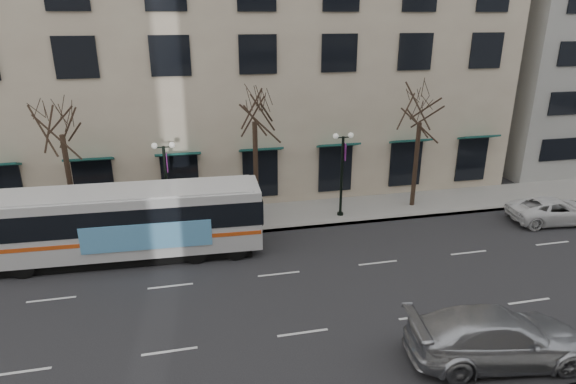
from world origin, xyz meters
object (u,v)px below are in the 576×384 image
object	(u,v)px
tree_far_left	(59,116)
tree_far_right	(421,106)
lamp_post_left	(167,183)
white_pickup	(554,210)
silver_car	(498,336)
city_bus	(128,221)
lamp_post_right	(342,171)
tree_far_mid	(254,105)

from	to	relation	value
tree_far_left	tree_far_right	bearing A→B (deg)	0.00
lamp_post_left	white_pickup	distance (m)	22.42
white_pickup	silver_car	bearing A→B (deg)	138.67
tree_far_left	tree_far_right	size ratio (longest dim) A/B	1.03
city_bus	lamp_post_right	bearing A→B (deg)	14.31
lamp_post_left	lamp_post_right	bearing A→B (deg)	0.00
tree_far_mid	lamp_post_right	distance (m)	6.41
lamp_post_left	city_bus	size ratio (longest dim) A/B	0.39
tree_far_right	lamp_post_right	bearing A→B (deg)	-173.15
lamp_post_right	city_bus	distance (m)	12.21
tree_far_left	white_pickup	xyz separation A→B (m)	(27.06, -4.00, -5.97)
lamp_post_left	city_bus	bearing A→B (deg)	-126.78
lamp_post_left	silver_car	size ratio (longest dim) A/B	0.82
lamp_post_left	tree_far_right	bearing A→B (deg)	2.29
lamp_post_right	city_bus	bearing A→B (deg)	-167.92
tree_far_left	lamp_post_left	size ratio (longest dim) A/B	1.60
lamp_post_right	silver_car	world-z (taller)	lamp_post_right
tree_far_right	tree_far_mid	bearing A→B (deg)	180.00
tree_far_right	lamp_post_left	size ratio (longest dim) A/B	1.55
lamp_post_left	city_bus	distance (m)	3.33
tree_far_mid	tree_far_right	distance (m)	10.01
white_pickup	tree_far_left	bearing A→B (deg)	87.36
lamp_post_right	white_pickup	size ratio (longest dim) A/B	1.00
white_pickup	lamp_post_left	bearing A→B (deg)	87.00
silver_car	white_pickup	bearing A→B (deg)	-39.16
tree_far_right	tree_far_left	bearing A→B (deg)	180.00
tree_far_mid	white_pickup	world-z (taller)	tree_far_mid
tree_far_right	silver_car	bearing A→B (deg)	-104.79
tree_far_left	tree_far_mid	bearing A→B (deg)	0.00
silver_car	tree_far_right	bearing A→B (deg)	-6.86
tree_far_left	silver_car	world-z (taller)	tree_far_left
tree_far_left	lamp_post_right	size ratio (longest dim) A/B	1.60
lamp_post_right	city_bus	world-z (taller)	lamp_post_right
tree_far_right	silver_car	world-z (taller)	tree_far_right
tree_far_mid	city_bus	distance (m)	9.05
tree_far_right	city_bus	distance (m)	17.76
tree_far_mid	lamp_post_right	size ratio (longest dim) A/B	1.64
tree_far_right	city_bus	xyz separation A→B (m)	(-16.90, -3.15, -4.46)
city_bus	silver_car	world-z (taller)	city_bus
tree_far_right	white_pickup	distance (m)	9.91
tree_far_left	city_bus	world-z (taller)	tree_far_left
tree_far_mid	white_pickup	distance (m)	18.58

